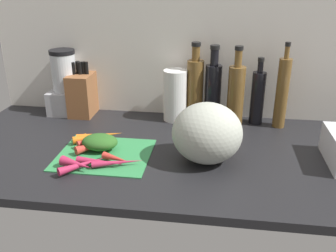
{
  "coord_description": "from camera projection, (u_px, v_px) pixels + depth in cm",
  "views": [
    {
      "loc": [
        16.33,
        -125.17,
        62.58
      ],
      "look_at": [
        -0.29,
        -6.49,
        11.94
      ],
      "focal_mm": 39.98,
      "sensor_mm": 36.0,
      "label": 1
    }
  ],
  "objects": [
    {
      "name": "ground_plane",
      "position": [
        171.0,
        152.0,
        1.41
      ],
      "size": [
        170.0,
        80.0,
        3.0
      ],
      "primitive_type": "cube",
      "color": "black"
    },
    {
      "name": "wall_back",
      "position": [
        183.0,
        49.0,
        1.64
      ],
      "size": [
        170.0,
        3.0,
        60.0
      ],
      "primitive_type": "cube",
      "color": "silver",
      "rests_on": "ground_plane"
    },
    {
      "name": "cutting_board",
      "position": [
        105.0,
        154.0,
        1.36
      ],
      "size": [
        33.13,
        29.27,
        0.8
      ],
      "primitive_type": "cube",
      "color": "#338C4C",
      "rests_on": "ground_plane"
    },
    {
      "name": "carrot_0",
      "position": [
        118.0,
        163.0,
        1.26
      ],
      "size": [
        17.21,
        7.49,
        2.31
      ],
      "primitive_type": "cone",
      "rotation": [
        0.0,
        1.57,
        0.31
      ],
      "color": "#B2264C",
      "rests_on": "cutting_board"
    },
    {
      "name": "carrot_1",
      "position": [
        100.0,
        135.0,
        1.47
      ],
      "size": [
        17.64,
        9.52,
        2.76
      ],
      "primitive_type": "cone",
      "rotation": [
        0.0,
        1.57,
        0.4
      ],
      "color": "orange",
      "rests_on": "cutting_board"
    },
    {
      "name": "carrot_2",
      "position": [
        97.0,
        142.0,
        1.41
      ],
      "size": [
        14.18,
        11.3,
        2.12
      ],
      "primitive_type": "cone",
      "rotation": [
        0.0,
        1.57,
        -0.64
      ],
      "color": "orange",
      "rests_on": "cutting_board"
    },
    {
      "name": "carrot_3",
      "position": [
        94.0,
        146.0,
        1.39
      ],
      "size": [
        11.33,
        12.26,
        2.02
      ],
      "primitive_type": "cone",
      "rotation": [
        0.0,
        1.57,
        0.84
      ],
      "color": "red",
      "rests_on": "cutting_board"
    },
    {
      "name": "carrot_4",
      "position": [
        100.0,
        162.0,
        1.26
      ],
      "size": [
        16.5,
        3.53,
        2.63
      ],
      "primitive_type": "cone",
      "rotation": [
        0.0,
        1.57,
        -0.06
      ],
      "color": "#B2264C",
      "rests_on": "cutting_board"
    },
    {
      "name": "carrot_5",
      "position": [
        76.0,
        164.0,
        1.24
      ],
      "size": [
        12.18,
        6.86,
        3.57
      ],
      "primitive_type": "cone",
      "rotation": [
        0.0,
        1.57,
        -0.3
      ],
      "color": "#B2264C",
      "rests_on": "cutting_board"
    },
    {
      "name": "carrot_6",
      "position": [
        95.0,
        141.0,
        1.42
      ],
      "size": [
        12.31,
        10.86,
        2.97
      ],
      "primitive_type": "cone",
      "rotation": [
        0.0,
        1.57,
        0.69
      ],
      "color": "red",
      "rests_on": "cutting_board"
    },
    {
      "name": "carrot_7",
      "position": [
        92.0,
        138.0,
        1.44
      ],
      "size": [
        14.28,
        9.69,
        2.96
      ],
      "primitive_type": "cone",
      "rotation": [
        0.0,
        1.57,
        0.5
      ],
      "color": "orange",
      "rests_on": "cutting_board"
    },
    {
      "name": "carrot_8",
      "position": [
        116.0,
        158.0,
        1.29
      ],
      "size": [
        10.58,
        5.99,
        2.69
      ],
      "primitive_type": "cone",
      "rotation": [
        0.0,
        1.57,
        -0.34
      ],
      "color": "red",
      "rests_on": "cutting_board"
    },
    {
      "name": "carrot_9",
      "position": [
        82.0,
        165.0,
        1.25
      ],
      "size": [
        13.66,
        13.55,
        2.79
      ],
      "primitive_type": "cone",
      "rotation": [
        0.0,
        1.57,
        0.78
      ],
      "color": "#B2264C",
      "rests_on": "cutting_board"
    },
    {
      "name": "carrot_10",
      "position": [
        93.0,
        146.0,
        1.37
      ],
      "size": [
        11.6,
        11.32,
        3.13
      ],
      "primitive_type": "cone",
      "rotation": [
        0.0,
        1.57,
        0.77
      ],
      "color": "red",
      "rests_on": "cutting_board"
    },
    {
      "name": "carrot_greens_pile",
      "position": [
        100.0,
        142.0,
        1.38
      ],
      "size": [
        13.28,
        10.21,
        5.62
      ],
      "primitive_type": "ellipsoid",
      "color": "#2D6023",
      "rests_on": "cutting_board"
    },
    {
      "name": "winter_squash",
      "position": [
        207.0,
        133.0,
        1.28
      ],
      "size": [
        24.2,
        22.41,
        21.24
      ],
      "primitive_type": "ellipsoid",
      "color": "#B2B7A8",
      "rests_on": "ground_plane"
    },
    {
      "name": "knife_block",
      "position": [
        83.0,
        94.0,
        1.71
      ],
      "size": [
        10.29,
        15.49,
        24.56
      ],
      "color": "brown",
      "rests_on": "ground_plane"
    },
    {
      "name": "blender_appliance",
      "position": [
        66.0,
        86.0,
        1.71
      ],
      "size": [
        14.74,
        14.74,
        29.49
      ],
      "color": "#B2B2B7",
      "rests_on": "ground_plane"
    },
    {
      "name": "paper_towel_roll",
      "position": [
        175.0,
        96.0,
        1.63
      ],
      "size": [
        10.24,
        10.24,
        22.53
      ],
      "primitive_type": "cylinder",
      "color": "white",
      "rests_on": "ground_plane"
    },
    {
      "name": "bottle_0",
      "position": [
        195.0,
        88.0,
        1.63
      ],
      "size": [
        7.26,
        7.26,
        34.33
      ],
      "color": "brown",
      "rests_on": "ground_plane"
    },
    {
      "name": "bottle_1",
      "position": [
        213.0,
        91.0,
        1.61
      ],
      "size": [
        7.05,
        7.05,
        33.44
      ],
      "color": "black",
      "rests_on": "ground_plane"
    },
    {
      "name": "bottle_2",
      "position": [
        236.0,
        94.0,
        1.57
      ],
      "size": [
        7.09,
        7.09,
        33.99
      ],
      "color": "brown",
      "rests_on": "ground_plane"
    },
    {
      "name": "bottle_3",
      "position": [
        258.0,
        97.0,
        1.59
      ],
      "size": [
        5.79,
        5.79,
        28.93
      ],
      "color": "black",
      "rests_on": "ground_plane"
    },
    {
      "name": "bottle_4",
      "position": [
        282.0,
        92.0,
        1.55
      ],
      "size": [
        5.19,
        5.19,
        35.91
      ],
      "color": "brown",
      "rests_on": "ground_plane"
    }
  ]
}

